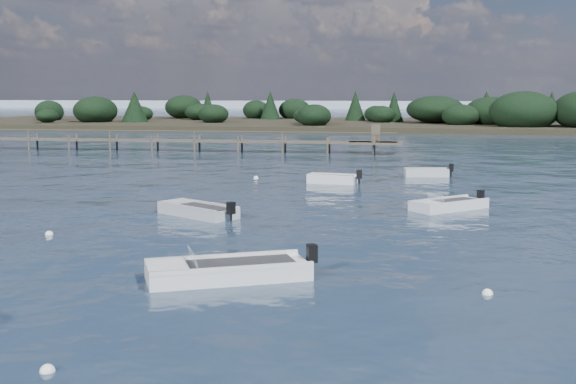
% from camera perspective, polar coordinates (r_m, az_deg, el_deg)
% --- Properties ---
extents(ground, '(400.00, 400.00, 0.00)m').
position_cam_1_polar(ground, '(80.01, 4.39, 3.81)').
color(ground, '#172536').
rests_on(ground, ground).
extents(tender_far_white, '(3.47, 1.73, 1.16)m').
position_cam_1_polar(tender_far_white, '(45.53, 3.53, 0.90)').
color(tender_far_white, silver).
rests_on(tender_far_white, ground).
extents(tender_far_grey_b, '(3.32, 1.48, 1.12)m').
position_cam_1_polar(tender_far_grey_b, '(50.01, 10.88, 1.40)').
color(tender_far_grey_b, '#ACB0B3').
rests_on(tender_far_grey_b, ground).
extents(dinghy_mid_grey, '(4.26, 3.53, 1.12)m').
position_cam_1_polar(dinghy_mid_grey, '(33.84, -7.14, -1.62)').
color(dinghy_mid_grey, '#ACB0B3').
rests_on(dinghy_mid_grey, ground).
extents(dinghy_mid_white_a, '(5.30, 3.74, 1.25)m').
position_cam_1_polar(dinghy_mid_white_a, '(22.46, -4.79, -6.47)').
color(dinghy_mid_white_a, silver).
rests_on(dinghy_mid_white_a, ground).
extents(dinghy_mid_white_b, '(3.99, 3.77, 1.07)m').
position_cam_1_polar(dinghy_mid_white_b, '(36.22, 12.58, -1.14)').
color(dinghy_mid_white_b, silver).
rests_on(dinghy_mid_white_b, ground).
extents(buoy_a, '(0.32, 0.32, 0.32)m').
position_cam_1_polar(buoy_a, '(16.15, -18.48, -13.31)').
color(buoy_a, white).
rests_on(buoy_a, ground).
extents(buoy_b, '(0.32, 0.32, 0.32)m').
position_cam_1_polar(buoy_b, '(21.57, 15.48, -7.79)').
color(buoy_b, white).
rests_on(buoy_b, ground).
extents(buoy_c, '(0.32, 0.32, 0.32)m').
position_cam_1_polar(buoy_c, '(30.77, -18.35, -3.22)').
color(buoy_c, white).
rests_on(buoy_c, ground).
extents(buoy_e, '(0.32, 0.32, 0.32)m').
position_cam_1_polar(buoy_e, '(48.16, -2.55, 1.09)').
color(buoy_e, white).
rests_on(buoy_e, ground).
extents(jetty, '(64.50, 3.20, 3.40)m').
position_cam_1_polar(jetty, '(73.37, -13.64, 4.01)').
color(jetty, '#4F463A').
rests_on(jetty, ground).
extents(far_headland, '(190.00, 40.00, 5.80)m').
position_cam_1_polar(far_headland, '(121.01, 17.95, 5.78)').
color(far_headland, black).
rests_on(far_headland, ground).
extents(distant_haze, '(280.00, 20.00, 2.40)m').
position_cam_1_polar(distant_haze, '(267.62, -12.14, 6.54)').
color(distant_haze, '#98AABC').
rests_on(distant_haze, ground).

